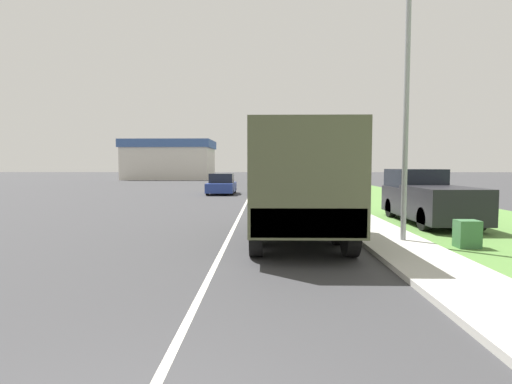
% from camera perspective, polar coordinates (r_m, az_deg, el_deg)
% --- Properties ---
extents(ground_plane, '(180.00, 180.00, 0.00)m').
position_cam_1_polar(ground_plane, '(42.15, -0.19, 0.91)').
color(ground_plane, '#38383A').
extents(lane_centre_stripe, '(0.12, 120.00, 0.00)m').
position_cam_1_polar(lane_centre_stripe, '(42.14, -0.19, 0.92)').
color(lane_centre_stripe, silver).
rests_on(lane_centre_stripe, ground).
extents(sidewalk_right, '(1.80, 120.00, 0.12)m').
position_cam_1_polar(sidewalk_right, '(42.27, 5.92, 0.98)').
color(sidewalk_right, beige).
rests_on(sidewalk_right, ground).
extents(grass_strip_right, '(7.00, 120.00, 0.02)m').
position_cam_1_polar(grass_strip_right, '(42.86, 11.79, 0.89)').
color(grass_strip_right, '#56843D').
rests_on(grass_strip_right, ground).
extents(military_truck, '(2.47, 6.63, 3.11)m').
position_cam_1_polar(military_truck, '(11.15, 5.80, 1.78)').
color(military_truck, '#606647').
rests_on(military_truck, ground).
extents(car_nearest_ahead, '(1.94, 4.01, 1.73)m').
position_cam_1_polar(car_nearest_ahead, '(20.99, 4.29, 0.12)').
color(car_nearest_ahead, '#B7BABF').
rests_on(car_nearest_ahead, ground).
extents(car_second_ahead, '(1.94, 3.94, 1.53)m').
position_cam_1_polar(car_second_ahead, '(29.67, -4.94, 1.03)').
color(car_second_ahead, navy).
rests_on(car_second_ahead, ground).
extents(car_third_ahead, '(1.89, 4.19, 1.65)m').
position_cam_1_polar(car_third_ahead, '(40.88, 1.86, 1.86)').
color(car_third_ahead, tan).
rests_on(car_third_ahead, ground).
extents(pickup_truck, '(1.95, 5.17, 1.95)m').
position_cam_1_polar(pickup_truck, '(15.94, 23.25, -0.72)').
color(pickup_truck, black).
rests_on(pickup_truck, grass_strip_right).
extents(lamp_post, '(1.69, 0.24, 7.45)m').
position_cam_1_polar(lamp_post, '(11.46, 19.79, 15.76)').
color(lamp_post, gray).
rests_on(lamp_post, sidewalk_right).
extents(utility_box, '(0.55, 0.45, 0.70)m').
position_cam_1_polar(utility_box, '(11.52, 27.94, -5.31)').
color(utility_box, '#3D7042').
rests_on(utility_box, grass_strip_right).
extents(building_distant, '(13.38, 9.14, 6.00)m').
position_cam_1_polar(building_distant, '(63.39, -12.20, 4.53)').
color(building_distant, beige).
rests_on(building_distant, ground).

